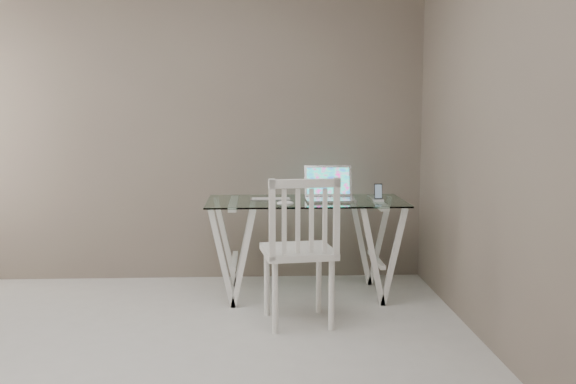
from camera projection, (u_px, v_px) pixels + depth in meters
name	position (u px, v px, depth m)	size (l,w,h in m)	color
room	(117.00, 51.00, 3.09)	(4.50, 4.52, 2.71)	beige
desk	(306.00, 247.00, 4.93)	(1.50, 0.70, 0.75)	silver
chair	(301.00, 245.00, 4.20)	(0.52, 0.52, 1.01)	white
laptop	(329.00, 192.00, 4.93)	(0.37, 0.34, 0.25)	silver
keyboard	(271.00, 199.00, 4.93)	(0.31, 0.13, 0.01)	silver
mouse	(285.00, 203.00, 4.60)	(0.12, 0.07, 0.04)	white
phone_dock	(378.00, 196.00, 4.84)	(0.07, 0.07, 0.13)	white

